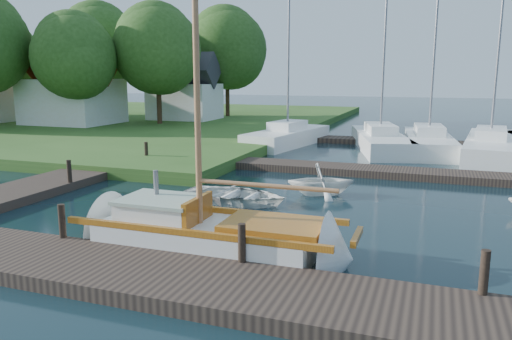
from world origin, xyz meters
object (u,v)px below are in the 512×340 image
(mooring_post_3, at_px, (484,272))
(marina_boat_3, at_px, (490,144))
(dinghy, at_px, (163,222))
(house_c, at_px, (185,93))
(mooring_post_4, at_px, (69,171))
(marina_boat_0, at_px, (287,135))
(mooring_post_2, at_px, (242,243))
(tree_2, at_px, (74,56))
(mooring_post_1, at_px, (62,221))
(house_a, at_px, (72,89))
(marina_boat_2, at_px, (429,141))
(sailboat, at_px, (215,238))
(tender_a, at_px, (236,192))
(tender_b, at_px, (321,178))
(tree_3, at_px, (158,49))
(tree_7, at_px, (227,48))
(tree_4, at_px, (99,46))
(mooring_post_5, at_px, (146,151))
(tree_5, at_px, (7,58))
(marina_boat_1, at_px, (380,139))

(mooring_post_3, bearing_deg, marina_boat_3, 84.75)
(dinghy, xyz_separation_m, house_c, (-12.74, 25.43, 2.16))
(mooring_post_4, bearing_deg, marina_boat_0, 73.65)
(mooring_post_2, height_order, mooring_post_3, same)
(mooring_post_2, xyz_separation_m, marina_boat_0, (-4.49, 18.66, -0.13))
(tree_2, bearing_deg, mooring_post_1, -51.79)
(mooring_post_3, relative_size, house_a, 0.13)
(marina_boat_2, xyz_separation_m, marina_boat_3, (2.96, -0.39, 0.01))
(marina_boat_0, height_order, marina_boat_3, marina_boat_3)
(sailboat, bearing_deg, tender_a, 105.54)
(mooring_post_4, xyz_separation_m, house_c, (-7.00, 22.00, 1.88))
(tender_b, distance_m, tree_3, 22.62)
(tender_a, distance_m, marina_boat_0, 13.44)
(tender_b, distance_m, tree_2, 23.17)
(mooring_post_4, xyz_separation_m, tree_7, (-5.00, 26.05, 5.50))
(dinghy, relative_size, tender_a, 1.21)
(tender_b, bearing_deg, marina_boat_0, 0.00)
(mooring_post_3, height_order, marina_boat_0, marina_boat_0)
(tree_3, height_order, tree_4, tree_4)
(marina_boat_2, distance_m, house_c, 20.51)
(mooring_post_1, distance_m, marina_boat_2, 20.46)
(marina_boat_2, bearing_deg, mooring_post_4, 134.09)
(mooring_post_3, distance_m, marina_boat_3, 18.62)
(marina_boat_3, xyz_separation_m, tree_7, (-19.70, 12.50, 5.63))
(mooring_post_3, distance_m, tender_b, 8.67)
(mooring_post_4, relative_size, mooring_post_5, 1.00)
(house_c, xyz_separation_m, tree_7, (2.00, 4.05, 3.62))
(mooring_post_1, bearing_deg, house_a, 128.99)
(mooring_post_4, distance_m, house_c, 23.16)
(house_a, bearing_deg, dinghy, -46.04)
(marina_boat_3, xyz_separation_m, tree_2, (-25.70, 0.50, 4.68))
(mooring_post_1, bearing_deg, tree_2, 128.21)
(dinghy, bearing_deg, tender_b, -26.93)
(mooring_post_1, height_order, marina_boat_2, marina_boat_2)
(marina_boat_0, bearing_deg, tree_7, 46.94)
(mooring_post_1, distance_m, tree_5, 37.13)
(mooring_post_5, bearing_deg, tree_4, 131.34)
(mooring_post_4, bearing_deg, marina_boat_2, 49.88)
(house_a, xyz_separation_m, tree_7, (8.00, 10.05, 3.24))
(tree_2, bearing_deg, sailboat, -44.38)
(dinghy, bearing_deg, marina_boat_1, -13.27)
(mooring_post_4, bearing_deg, marina_boat_1, 56.00)
(mooring_post_2, relative_size, tender_b, 0.35)
(marina_boat_1, height_order, tree_7, marina_boat_1)
(tender_b, xyz_separation_m, house_a, (-21.49, 13.59, 2.37))
(mooring_post_2, bearing_deg, mooring_post_1, 180.00)
(mooring_post_3, distance_m, marina_boat_2, 18.98)
(marina_boat_2, distance_m, tree_7, 21.42)
(mooring_post_4, distance_m, marina_boat_2, 18.23)
(house_a, bearing_deg, tree_3, 18.85)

